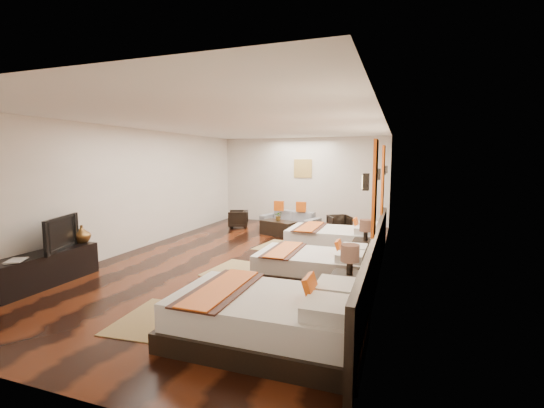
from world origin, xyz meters
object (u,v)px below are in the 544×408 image
at_px(nightstand_b, 365,250).
at_px(book, 7,261).
at_px(bed_far, 335,240).
at_px(nightstand_a, 349,288).
at_px(tv_console, 45,269).
at_px(coffee_table, 279,228).
at_px(figurine, 82,234).
at_px(sofa, 290,220).
at_px(tv, 56,233).
at_px(bed_near, 269,318).
at_px(armchair_left, 238,219).
at_px(table_plant, 279,216).
at_px(bed_mid, 314,266).
at_px(armchair_right, 339,225).

xyz_separation_m(nightstand_b, book, (-4.95, -3.51, 0.24)).
distance_m(bed_far, nightstand_a, 3.33).
bearing_deg(nightstand_b, tv_console, -149.42).
bearing_deg(coffee_table, nightstand_b, -41.58).
bearing_deg(figurine, nightstand_a, -2.32).
bearing_deg(sofa, tv, -94.34).
height_order(bed_near, sofa, bed_near).
relative_size(sofa, coffee_table, 1.82).
distance_m(bed_near, coffee_table, 6.02).
distance_m(sofa, coffee_table, 1.05).
height_order(bed_near, book, bed_near).
height_order(figurine, coffee_table, figurine).
height_order(armchair_left, table_plant, table_plant).
distance_m(bed_mid, coffee_table, 3.90).
bearing_deg(bed_mid, coffee_table, 117.22).
bearing_deg(bed_mid, bed_near, -89.92).
relative_size(tv, table_plant, 3.83).
bearing_deg(coffee_table, bed_mid, -62.78).
bearing_deg(sofa, tv_console, -94.05).
distance_m(armchair_right, table_plant, 1.72).
bearing_deg(nightstand_b, bed_mid, -121.60).
distance_m(figurine, coffee_table, 5.03).
bearing_deg(tv, tv_console, 146.85).
relative_size(bed_mid, book, 6.22).
xyz_separation_m(tv_console, coffee_table, (2.41, 5.17, -0.08)).
height_order(nightstand_a, coffee_table, nightstand_a).
height_order(nightstand_a, tv, tv).
bearing_deg(bed_near, sofa, 104.72).
bearing_deg(table_plant, sofa, 87.79).
relative_size(coffee_table, table_plant, 3.82).
height_order(nightstand_b, armchair_right, nightstand_b).
xyz_separation_m(tv_console, table_plant, (2.37, 5.25, 0.26)).
bearing_deg(table_plant, armchair_left, 158.45).
distance_m(nightstand_b, armchair_right, 3.07).
xyz_separation_m(bed_mid, tv, (-4.14, -1.48, 0.58)).
relative_size(bed_mid, tv, 1.96).
bearing_deg(nightstand_b, coffee_table, 138.42).
bearing_deg(tv, bed_near, -121.25).
relative_size(tv, armchair_right, 1.68).
xyz_separation_m(bed_near, nightstand_a, (0.75, 1.17, 0.04)).
relative_size(nightstand_a, tv_console, 0.52).
bearing_deg(nightstand_b, book, -144.61).
bearing_deg(nightstand_a, table_plant, 118.91).
relative_size(bed_near, book, 7.00).
height_order(nightstand_a, nightstand_b, nightstand_a).
bearing_deg(table_plant, coffee_table, -63.72).
height_order(coffee_table, table_plant, table_plant).
distance_m(bed_far, armchair_right, 2.02).
distance_m(figurine, table_plant, 5.05).
height_order(nightstand_b, tv, tv).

